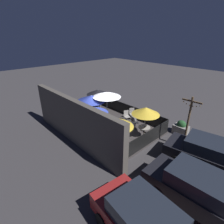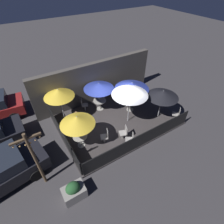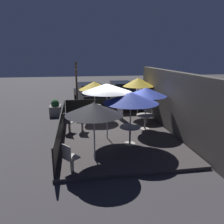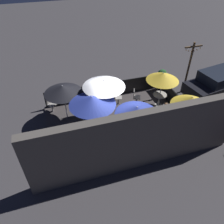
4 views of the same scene
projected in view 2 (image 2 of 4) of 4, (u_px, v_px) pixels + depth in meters
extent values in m
plane|color=#383538|center=(117.00, 121.00, 11.34)|extent=(60.00, 60.00, 0.00)
cube|color=#383333|center=(117.00, 120.00, 11.30)|extent=(7.15, 5.06, 0.12)
cube|color=#4C4742|center=(96.00, 82.00, 12.18)|extent=(8.75, 0.36, 2.92)
cube|color=black|center=(142.00, 139.00, 9.35)|extent=(6.95, 0.05, 0.95)
cube|color=black|center=(63.00, 136.00, 9.54)|extent=(0.05, 4.86, 0.95)
cylinder|color=#B2B2B7|center=(131.00, 97.00, 11.31)|extent=(0.05, 0.05, 2.14)
cone|color=#283893|center=(132.00, 86.00, 10.75)|extent=(2.16, 2.16, 0.42)
cylinder|color=#B2B2B7|center=(99.00, 97.00, 11.41)|extent=(0.05, 0.05, 2.05)
cone|color=#283893|center=(99.00, 86.00, 10.88)|extent=(1.94, 1.94, 0.40)
cylinder|color=#B2B2B7|center=(79.00, 132.00, 8.98)|extent=(0.05, 0.05, 2.11)
cone|color=gold|center=(77.00, 120.00, 8.44)|extent=(1.75, 1.75, 0.46)
cylinder|color=#B2B2B7|center=(160.00, 104.00, 10.81)|extent=(0.05, 0.05, 2.01)
cone|color=black|center=(163.00, 94.00, 10.29)|extent=(1.91, 1.91, 0.41)
cylinder|color=#B2B2B7|center=(61.00, 105.00, 10.56)|extent=(0.05, 0.05, 2.27)
cone|color=gold|center=(59.00, 93.00, 9.99)|extent=(1.78, 1.78, 0.50)
cylinder|color=#B2B2B7|center=(129.00, 106.00, 10.38)|extent=(0.05, 0.05, 2.39)
cone|color=silver|center=(130.00, 92.00, 9.72)|extent=(2.08, 2.08, 0.36)
cylinder|color=#9E998E|center=(130.00, 110.00, 11.99)|extent=(0.47, 0.47, 0.02)
cylinder|color=#9E998E|center=(130.00, 106.00, 11.77)|extent=(0.08, 0.08, 0.70)
cylinder|color=#9E998E|center=(131.00, 101.00, 11.53)|extent=(0.85, 0.85, 0.04)
cylinder|color=#9E998E|center=(100.00, 109.00, 12.07)|extent=(0.47, 0.47, 0.02)
cylinder|color=#9E998E|center=(100.00, 105.00, 11.86)|extent=(0.08, 0.08, 0.68)
cylinder|color=#9E998E|center=(100.00, 101.00, 11.62)|extent=(0.85, 0.85, 0.04)
cylinder|color=#9E998E|center=(81.00, 145.00, 9.65)|extent=(0.42, 0.42, 0.02)
cylinder|color=#9E998E|center=(81.00, 141.00, 9.43)|extent=(0.08, 0.08, 0.70)
cylinder|color=#9E998E|center=(80.00, 136.00, 9.19)|extent=(0.77, 0.77, 0.04)
cube|color=gray|center=(129.00, 143.00, 9.49)|extent=(0.11, 0.11, 0.45)
cube|color=gray|center=(129.00, 140.00, 9.33)|extent=(0.55, 0.55, 0.04)
cube|color=gray|center=(133.00, 137.00, 9.18)|extent=(0.24, 0.35, 0.44)
cube|color=gray|center=(123.00, 136.00, 9.89)|extent=(0.10, 0.10, 0.43)
cube|color=gray|center=(123.00, 133.00, 9.74)|extent=(0.51, 0.51, 0.04)
cube|color=gray|center=(126.00, 130.00, 9.61)|extent=(0.16, 0.39, 0.44)
cube|color=gray|center=(85.00, 108.00, 11.82)|extent=(0.10, 0.10, 0.43)
cube|color=gray|center=(85.00, 105.00, 11.67)|extent=(0.52, 0.52, 0.04)
cube|color=gray|center=(82.00, 102.00, 11.50)|extent=(0.18, 0.38, 0.44)
cube|color=gray|center=(175.00, 117.00, 11.10)|extent=(0.11, 0.11, 0.43)
cube|color=gray|center=(176.00, 114.00, 10.95)|extent=(0.56, 0.56, 0.04)
cube|color=gray|center=(180.00, 112.00, 10.75)|extent=(0.33, 0.27, 0.44)
cube|color=gray|center=(104.00, 140.00, 9.67)|extent=(0.10, 0.10, 0.44)
cube|color=gray|center=(104.00, 137.00, 9.52)|extent=(0.52, 0.52, 0.04)
cube|color=gray|center=(107.00, 133.00, 9.38)|extent=(0.18, 0.38, 0.44)
cylinder|color=silver|center=(78.00, 121.00, 10.41)|extent=(0.36, 0.36, 1.01)
sphere|color=brown|center=(76.00, 113.00, 10.02)|extent=(0.20, 0.20, 0.20)
cube|color=gray|center=(74.00, 193.00, 7.47)|extent=(0.96, 0.67, 0.61)
ellipsoid|color=#235128|center=(73.00, 188.00, 7.20)|extent=(0.62, 0.50, 0.56)
cylinder|color=brown|center=(36.00, 161.00, 7.14)|extent=(0.12, 0.12, 3.24)
cube|color=brown|center=(26.00, 139.00, 6.25)|extent=(1.10, 0.08, 0.08)
sphere|color=#F4B260|center=(13.00, 147.00, 6.16)|extent=(0.07, 0.07, 0.07)
sphere|color=#F4B260|center=(20.00, 146.00, 6.29)|extent=(0.07, 0.07, 0.07)
sphere|color=#F4B260|center=(25.00, 145.00, 6.39)|extent=(0.07, 0.07, 0.07)
sphere|color=#F4B260|center=(31.00, 143.00, 6.46)|extent=(0.07, 0.07, 0.07)
sphere|color=#F4B260|center=(35.00, 140.00, 6.51)|extent=(0.07, 0.07, 0.07)
sphere|color=#F4B260|center=(40.00, 137.00, 6.53)|extent=(0.07, 0.07, 0.07)
cylinder|color=black|center=(24.00, 153.00, 9.01)|extent=(0.66, 0.28, 0.64)
cylinder|color=black|center=(37.00, 175.00, 8.09)|extent=(0.66, 0.28, 0.64)
cylinder|color=black|center=(9.00, 127.00, 10.43)|extent=(0.65, 0.20, 0.64)
cylinder|color=black|center=(14.00, 145.00, 9.40)|extent=(0.65, 0.20, 0.64)
cylinder|color=black|center=(13.00, 103.00, 12.25)|extent=(0.66, 0.25, 0.64)
cylinder|color=black|center=(14.00, 117.00, 11.14)|extent=(0.66, 0.25, 0.64)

